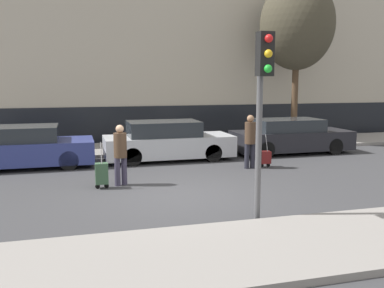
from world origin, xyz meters
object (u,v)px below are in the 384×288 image
(pedestrian_left, at_px, (120,151))
(bare_tree_near_crossing, at_px, (297,25))
(parked_car_2, at_px, (290,137))
(trolley_right, at_px, (265,157))
(parked_car_1, at_px, (167,142))
(trolley_left, at_px, (102,174))
(traffic_light, at_px, (262,89))
(pedestrian_right, at_px, (250,138))
(parked_car_0, at_px, (25,148))
(parked_bicycle, at_px, (34,143))

(pedestrian_left, xyz_separation_m, bare_tree_near_crossing, (8.28, 5.93, 4.20))
(parked_car_2, relative_size, trolley_right, 4.28)
(parked_car_1, xyz_separation_m, parked_car_2, (4.81, 0.16, -0.02))
(pedestrian_left, distance_m, trolley_left, 0.75)
(trolley_right, bearing_deg, parked_car_1, 142.87)
(traffic_light, bearing_deg, pedestrian_right, 69.00)
(parked_car_2, height_order, traffic_light, traffic_light)
(trolley_left, bearing_deg, trolley_right, 14.97)
(parked_car_0, distance_m, pedestrian_right, 7.11)
(traffic_light, bearing_deg, parked_car_0, 125.63)
(parked_car_2, xyz_separation_m, bare_tree_near_crossing, (1.51, 2.53, 4.48))
(parked_car_1, xyz_separation_m, bare_tree_near_crossing, (6.32, 2.69, 4.46))
(parked_car_0, relative_size, traffic_light, 1.14)
(trolley_left, relative_size, bare_tree_near_crossing, 0.17)
(parked_car_0, height_order, parked_car_2, parked_car_0)
(trolley_left, relative_size, pedestrian_right, 0.71)
(parked_car_1, distance_m, pedestrian_right, 3.05)
(parked_car_2, xyz_separation_m, pedestrian_left, (-6.77, -3.40, 0.28))
(parked_car_1, distance_m, bare_tree_near_crossing, 8.19)
(parked_bicycle, bearing_deg, pedestrian_left, -64.02)
(parked_car_2, relative_size, pedestrian_left, 2.81)
(pedestrian_right, relative_size, traffic_light, 0.46)
(parked_car_2, relative_size, pedestrian_right, 2.67)
(parked_car_0, xyz_separation_m, traffic_light, (4.94, -6.89, 1.96))
(pedestrian_right, relative_size, trolley_right, 1.60)
(parked_car_0, relative_size, pedestrian_left, 2.59)
(parked_car_0, distance_m, pedestrian_left, 4.16)
(pedestrian_left, relative_size, traffic_light, 0.44)
(trolley_left, xyz_separation_m, parked_bicycle, (-2.06, 5.48, 0.11))
(trolley_left, bearing_deg, bare_tree_near_crossing, 34.96)
(pedestrian_right, bearing_deg, pedestrian_left, 11.29)
(pedestrian_left, relative_size, trolley_left, 1.34)
(pedestrian_left, bearing_deg, parked_car_2, 3.95)
(pedestrian_right, relative_size, bare_tree_near_crossing, 0.24)
(traffic_light, distance_m, bare_tree_near_crossing, 11.63)
(parked_car_1, height_order, pedestrian_left, pedestrian_left)
(trolley_left, height_order, pedestrian_right, pedestrian_right)
(trolley_left, distance_m, parked_bicycle, 5.86)
(pedestrian_left, bearing_deg, pedestrian_right, -7.36)
(trolley_right, bearing_deg, trolley_left, -165.03)
(parked_car_0, xyz_separation_m, pedestrian_right, (6.80, -2.05, 0.33))
(trolley_left, xyz_separation_m, trolley_right, (5.19, 1.39, -0.07))
(bare_tree_near_crossing, bearing_deg, trolley_right, -127.09)
(parked_car_0, height_order, parked_car_1, parked_car_1)
(parked_car_2, bearing_deg, pedestrian_right, -139.29)
(parked_car_1, height_order, traffic_light, traffic_light)
(parked_car_1, xyz_separation_m, trolley_right, (2.73, -2.07, -0.33))
(trolley_left, height_order, bare_tree_near_crossing, bare_tree_near_crossing)
(pedestrian_left, distance_m, trolley_right, 4.87)
(parked_car_0, distance_m, trolley_left, 4.03)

